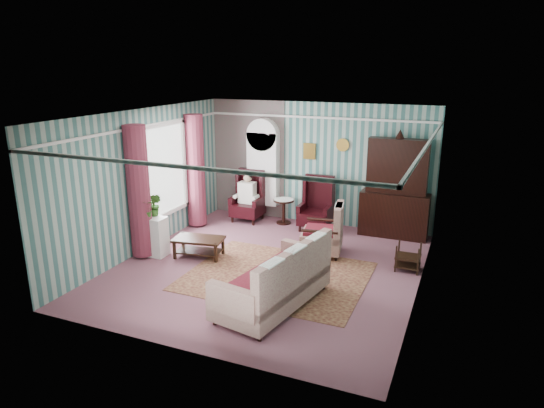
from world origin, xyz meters
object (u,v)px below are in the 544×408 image
at_px(bookcase, 263,174).
at_px(dresser_hutch, 396,185).
at_px(plant_stand, 153,236).
at_px(floral_armchair, 322,230).
at_px(coffee_table, 199,247).
at_px(round_side_table, 284,211).
at_px(wingback_left, 247,196).
at_px(wingback_right, 316,204).
at_px(seated_woman, 247,198).
at_px(sofa, 273,279).
at_px(nest_table, 408,257).

height_order(bookcase, dresser_hutch, dresser_hutch).
bearing_deg(plant_stand, bookcase, 71.51).
height_order(bookcase, plant_stand, bookcase).
bearing_deg(floral_armchair, coffee_table, 106.56).
distance_m(bookcase, round_side_table, 1.07).
height_order(wingback_left, plant_stand, wingback_left).
xyz_separation_m(wingback_right, plant_stand, (-2.55, -2.75, -0.22)).
relative_size(wingback_left, seated_woman, 1.06).
bearing_deg(sofa, dresser_hutch, -6.21).
bearing_deg(plant_stand, wingback_right, 47.16).
xyz_separation_m(wingback_right, sofa, (0.51, -3.82, -0.16)).
bearing_deg(seated_woman, floral_armchair, -30.75).
xyz_separation_m(round_side_table, sofa, (1.36, -3.97, 0.17)).
bearing_deg(wingback_left, seated_woman, 0.00).
bearing_deg(nest_table, plant_stand, -166.16).
bearing_deg(dresser_hutch, wingback_right, -171.23).
relative_size(plant_stand, coffee_table, 0.81).
height_order(wingback_right, sofa, wingback_right).
xyz_separation_m(plant_stand, coffee_table, (0.90, 0.26, -0.20)).
distance_m(bookcase, nest_table, 4.37).
bearing_deg(nest_table, wingback_right, 146.25).
bearing_deg(round_side_table, coffee_table, -106.85).
xyz_separation_m(wingback_left, plant_stand, (-0.80, -2.75, -0.22)).
height_order(wingback_right, plant_stand, wingback_right).
relative_size(dresser_hutch, wingback_left, 1.89).
distance_m(dresser_hutch, wingback_left, 3.55).
relative_size(plant_stand, sofa, 0.37).
bearing_deg(coffee_table, dresser_hutch, 39.07).
distance_m(wingback_right, plant_stand, 3.76).
distance_m(round_side_table, sofa, 4.20).
distance_m(dresser_hutch, wingback_right, 1.86).
distance_m(wingback_left, plant_stand, 2.87).
bearing_deg(wingback_right, round_side_table, 169.99).
bearing_deg(floral_armchair, seated_woman, 49.42).
bearing_deg(floral_armchair, bookcase, 39.66).
distance_m(seated_woman, floral_armchair, 2.71).
distance_m(floral_armchair, coffee_table, 2.51).
height_order(bookcase, round_side_table, bookcase).
relative_size(wingback_left, sofa, 0.57).
height_order(dresser_hutch, coffee_table, dresser_hutch).
xyz_separation_m(bookcase, wingback_right, (1.50, -0.39, -0.50)).
bearing_deg(dresser_hutch, wingback_left, -175.59).
xyz_separation_m(wingback_left, coffee_table, (0.10, -2.49, -0.43)).
distance_m(seated_woman, round_side_table, 0.96).
bearing_deg(seated_woman, nest_table, -20.85).
relative_size(dresser_hutch, sofa, 1.08).
height_order(wingback_right, round_side_table, wingback_right).
bearing_deg(sofa, wingback_right, 18.29).
bearing_deg(sofa, nest_table, -27.95).
bearing_deg(bookcase, seated_woman, -122.66).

